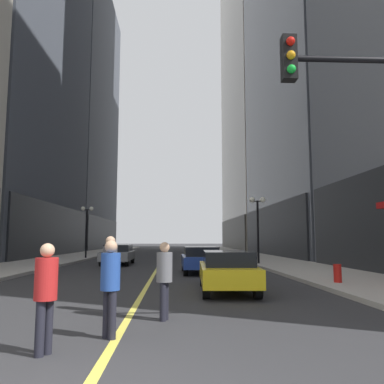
# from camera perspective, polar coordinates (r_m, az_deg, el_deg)

# --- Properties ---
(ground_plane) EXTENTS (200.00, 200.00, 0.00)m
(ground_plane) POSITION_cam_1_polar(r_m,az_deg,el_deg) (39.24, -4.05, -9.35)
(ground_plane) COLOR #2D2D30
(sidewalk_left) EXTENTS (4.50, 78.00, 0.15)m
(sidewalk_left) POSITION_cam_1_polar(r_m,az_deg,el_deg) (40.30, -16.00, -8.93)
(sidewalk_left) COLOR #ADA8A0
(sidewalk_left) RESTS_ON ground
(sidewalk_right) EXTENTS (4.50, 78.00, 0.15)m
(sidewalk_right) POSITION_cam_1_polar(r_m,az_deg,el_deg) (39.89, 8.04, -9.15)
(sidewalk_right) COLOR #ADA8A0
(sidewalk_right) RESTS_ON ground
(lane_centre_stripe) EXTENTS (0.16, 70.00, 0.01)m
(lane_centre_stripe) POSITION_cam_1_polar(r_m,az_deg,el_deg) (39.24, -4.05, -9.34)
(lane_centre_stripe) COLOR #E5D64C
(lane_centre_stripe) RESTS_ON ground
(building_left_far) EXTENTS (11.25, 26.00, 44.64)m
(building_left_far) POSITION_cam_1_polar(r_m,az_deg,el_deg) (69.50, -16.89, 10.61)
(building_left_far) COLOR #4C515B
(building_left_far) RESTS_ON ground
(building_right_far) EXTENTS (14.20, 26.00, 54.72)m
(building_right_far) POSITION_cam_1_polar(r_m,az_deg,el_deg) (71.04, 11.44, 14.37)
(building_right_far) COLOR #B7AD99
(building_right_far) RESTS_ON ground
(car_yellow) EXTENTS (1.90, 4.47, 1.32)m
(car_yellow) POSITION_cam_1_polar(r_m,az_deg,el_deg) (12.95, 5.18, -11.25)
(car_yellow) COLOR yellow
(car_yellow) RESTS_ON ground
(car_blue) EXTENTS (1.86, 4.21, 1.32)m
(car_blue) POSITION_cam_1_polar(r_m,az_deg,el_deg) (19.83, 1.26, -9.74)
(car_blue) COLOR navy
(car_blue) RESTS_ON ground
(car_grey) EXTENTS (1.85, 4.76, 1.32)m
(car_grey) POSITION_cam_1_polar(r_m,az_deg,el_deg) (26.89, -10.75, -8.86)
(car_grey) COLOR slate
(car_grey) RESTS_ON ground
(pedestrian_in_grey_suit) EXTENTS (0.42, 0.42, 1.64)m
(pedestrian_in_grey_suit) POSITION_cam_1_polar(r_m,az_deg,el_deg) (8.54, -4.06, -11.95)
(pedestrian_in_grey_suit) COLOR black
(pedestrian_in_grey_suit) RESTS_ON ground
(pedestrian_with_orange_bag) EXTENTS (0.46, 0.46, 1.78)m
(pedestrian_with_orange_bag) POSITION_cam_1_polar(r_m,az_deg,el_deg) (9.66, -11.93, -10.71)
(pedestrian_with_orange_bag) COLOR black
(pedestrian_with_orange_bag) RESTS_ON ground
(pedestrian_in_blue_hoodie) EXTENTS (0.48, 0.48, 1.69)m
(pedestrian_in_blue_hoodie) POSITION_cam_1_polar(r_m,az_deg,el_deg) (7.15, -11.87, -12.59)
(pedestrian_in_blue_hoodie) COLOR black
(pedestrian_in_blue_hoodie) RESTS_ON ground
(pedestrian_in_red_jacket) EXTENTS (0.46, 0.46, 1.65)m
(pedestrian_in_red_jacket) POSITION_cam_1_polar(r_m,az_deg,el_deg) (6.43, -20.62, -13.20)
(pedestrian_in_red_jacket) COLOR black
(pedestrian_in_red_jacket) RESTS_ON ground
(street_lamp_left_far) EXTENTS (1.06, 0.36, 4.43)m
(street_lamp_left_far) POSITION_cam_1_polar(r_m,az_deg,el_deg) (34.02, -15.13, -4.03)
(street_lamp_left_far) COLOR black
(street_lamp_left_far) RESTS_ON ground
(street_lamp_right_mid) EXTENTS (1.06, 0.36, 4.43)m
(street_lamp_right_mid) POSITION_cam_1_polar(r_m,az_deg,el_deg) (25.76, 9.59, -3.33)
(street_lamp_right_mid) COLOR black
(street_lamp_right_mid) RESTS_ON ground
(fire_hydrant_right) EXTENTS (0.28, 0.28, 0.80)m
(fire_hydrant_right) POSITION_cam_1_polar(r_m,az_deg,el_deg) (15.32, 20.54, -11.36)
(fire_hydrant_right) COLOR red
(fire_hydrant_right) RESTS_ON ground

